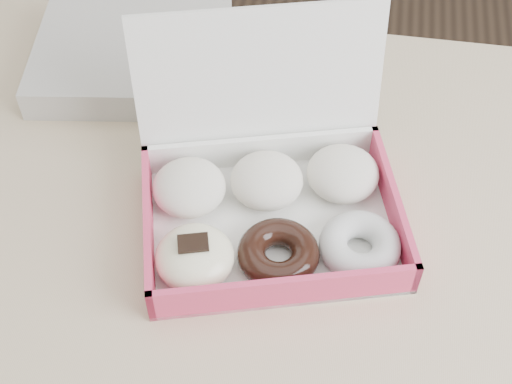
# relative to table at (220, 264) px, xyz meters

# --- Properties ---
(table) EXTENTS (1.20, 0.80, 0.75)m
(table) POSITION_rel_table_xyz_m (0.00, 0.00, 0.00)
(table) COLOR tan
(table) RESTS_ON ground
(donut_box) EXTENTS (0.35, 0.32, 0.21)m
(donut_box) POSITION_rel_table_xyz_m (0.06, 0.02, 0.11)
(donut_box) COLOR white
(donut_box) RESTS_ON table
(newspapers) EXTENTS (0.30, 0.25, 0.04)m
(newspapers) POSITION_rel_table_xyz_m (-0.17, 0.26, 0.10)
(newspapers) COLOR beige
(newspapers) RESTS_ON table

